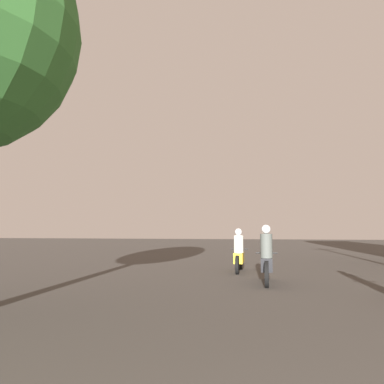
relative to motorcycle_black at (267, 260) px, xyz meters
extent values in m
cylinder|color=black|center=(0.00, 0.71, -0.30)|extent=(0.10, 0.66, 0.66)
cylinder|color=black|center=(0.00, -0.67, -0.30)|extent=(0.10, 0.66, 0.66)
cube|color=black|center=(0.00, 0.02, -0.12)|extent=(0.30, 0.75, 0.36)
cylinder|color=black|center=(0.00, 0.47, 0.15)|extent=(0.60, 0.04, 0.04)
cylinder|color=#4C514C|center=(0.00, -0.05, 0.37)|extent=(0.32, 0.32, 0.64)
sphere|color=silver|center=(0.00, -0.05, 0.82)|extent=(0.24, 0.24, 0.24)
cylinder|color=black|center=(-0.96, 3.46, -0.33)|extent=(0.10, 0.60, 0.60)
cylinder|color=black|center=(-0.96, 2.01, -0.33)|extent=(0.10, 0.60, 0.60)
cube|color=gold|center=(-0.96, 2.73, -0.15)|extent=(0.30, 0.94, 0.35)
cylinder|color=black|center=(-0.96, 3.20, 0.12)|extent=(0.60, 0.04, 0.04)
cylinder|color=silver|center=(-0.96, 2.64, 0.32)|extent=(0.32, 0.32, 0.59)
sphere|color=silver|center=(-0.96, 2.64, 0.73)|extent=(0.24, 0.24, 0.24)
camera|label=1|loc=(0.09, -10.32, 0.79)|focal=35.00mm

